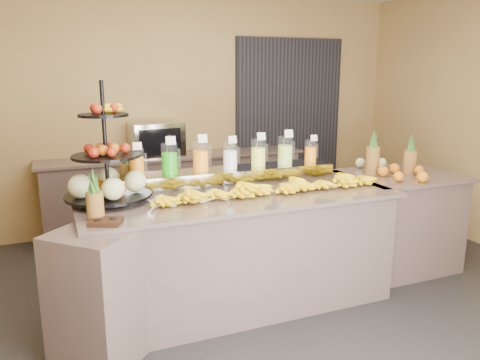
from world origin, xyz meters
TOP-DOWN VIEW (x-y plane):
  - ground at (0.00, 0.00)m, footprint 6.00×6.00m
  - room_envelope at (0.19, 0.79)m, footprint 6.04×5.02m
  - buffet_counter at (-0.12, 0.26)m, footprint 2.75×1.25m
  - right_counter at (1.70, 0.40)m, footprint 1.08×0.88m
  - back_ledge at (0.00, 2.25)m, footprint 3.10×0.55m
  - pitcher_tray at (0.04, 0.58)m, footprint 1.85×0.30m
  - juice_pitcher_orange_a at (-0.74, 0.58)m, footprint 0.12×0.12m
  - juice_pitcher_green at (-0.48, 0.58)m, footprint 0.13×0.14m
  - juice_pitcher_orange_b at (-0.22, 0.58)m, footprint 0.13×0.14m
  - juice_pitcher_milk at (0.04, 0.58)m, footprint 0.12×0.13m
  - juice_pitcher_lemon at (0.30, 0.58)m, footprint 0.13×0.13m
  - juice_pitcher_lime at (0.56, 0.58)m, footprint 0.13×0.14m
  - juice_pitcher_orange_c at (0.82, 0.58)m, footprint 0.11×0.11m
  - banana_heap at (0.23, 0.24)m, footprint 1.94×0.18m
  - fruit_stand at (-0.94, 0.46)m, footprint 0.79×0.79m
  - condiment_caddy at (-1.07, -0.07)m, footprint 0.24×0.22m
  - pineapple_left_a at (-1.12, 0.03)m, footprint 0.11×0.11m
  - pineapple_left_b at (-0.80, 0.71)m, footprint 0.13×0.13m
  - right_fruit_pile at (1.62, 0.36)m, footprint 0.49×0.47m
  - oven_warmer at (-0.22, 2.25)m, footprint 0.60×0.43m

SIDE VIEW (x-z plane):
  - ground at x=0.00m, z-range 0.00..0.00m
  - buffet_counter at x=-0.12m, z-range 0.00..0.93m
  - back_ledge at x=0.00m, z-range 0.00..0.93m
  - right_counter at x=1.70m, z-range 0.00..0.93m
  - condiment_caddy at x=-1.07m, z-range 0.93..0.96m
  - banana_heap at x=0.23m, z-range 0.91..1.07m
  - pitcher_tray at x=0.04m, z-range 0.93..1.08m
  - right_fruit_pile at x=1.62m, z-range 0.88..1.14m
  - pineapple_left_a at x=-1.12m, z-range 0.88..1.23m
  - pineapple_left_b at x=-0.80m, z-range 0.88..1.27m
  - oven_warmer at x=-0.22m, z-range 0.93..1.32m
  - fruit_stand at x=-0.94m, z-range 0.71..1.60m
  - juice_pitcher_orange_c at x=0.82m, z-range 1.04..1.30m
  - juice_pitcher_orange_a at x=-0.74m, z-range 1.03..1.32m
  - juice_pitcher_milk at x=0.04m, z-range 1.03..1.33m
  - juice_pitcher_lemon at x=0.30m, z-range 1.03..1.34m
  - juice_pitcher_green at x=-0.48m, z-range 1.03..1.35m
  - juice_pitcher_orange_b at x=-0.22m, z-range 1.03..1.35m
  - juice_pitcher_lime at x=0.56m, z-range 1.03..1.35m
  - room_envelope at x=0.19m, z-range 0.47..3.29m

